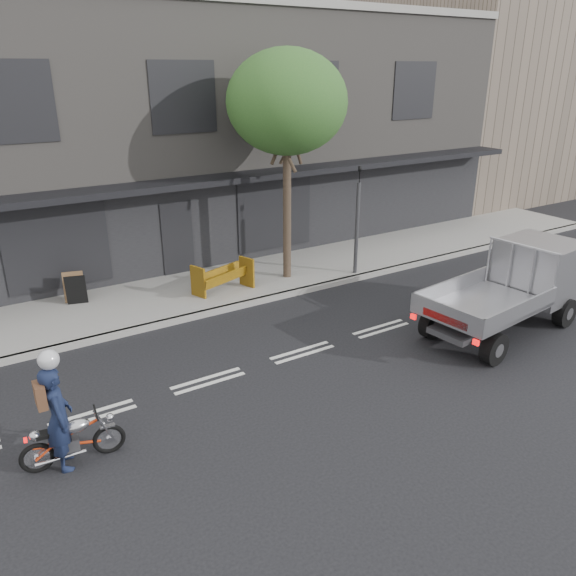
# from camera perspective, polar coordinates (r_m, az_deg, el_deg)

# --- Properties ---
(ground) EXTENTS (80.00, 80.00, 0.00)m
(ground) POSITION_cam_1_polar(r_m,az_deg,el_deg) (13.18, 1.47, -6.57)
(ground) COLOR black
(ground) RESTS_ON ground
(sidewalk) EXTENTS (32.00, 3.20, 0.15)m
(sidewalk) POSITION_cam_1_polar(r_m,az_deg,el_deg) (16.91, -7.34, 0.08)
(sidewalk) COLOR gray
(sidewalk) RESTS_ON ground
(kerb) EXTENTS (32.00, 0.20, 0.15)m
(kerb) POSITION_cam_1_polar(r_m,az_deg,el_deg) (15.57, -4.83, -1.74)
(kerb) COLOR gray
(kerb) RESTS_ON ground
(building_main) EXTENTS (26.00, 10.00, 8.00)m
(building_main) POSITION_cam_1_polar(r_m,az_deg,el_deg) (22.05, -15.42, 15.06)
(building_main) COLOR slate
(building_main) RESTS_ON ground
(building_neighbour) EXTENTS (14.00, 10.00, 10.00)m
(building_neighbour) POSITION_cam_1_polar(r_m,az_deg,el_deg) (33.78, 20.60, 18.21)
(building_neighbour) COLOR brown
(building_neighbour) RESTS_ON ground
(street_tree) EXTENTS (3.40, 3.40, 6.74)m
(street_tree) POSITION_cam_1_polar(r_m,az_deg,el_deg) (16.38, -0.11, 18.28)
(street_tree) COLOR #382B21
(street_tree) RESTS_ON ground
(traffic_light_pole) EXTENTS (0.12, 0.12, 3.50)m
(traffic_light_pole) POSITION_cam_1_polar(r_m,az_deg,el_deg) (17.43, 7.02, 6.22)
(traffic_light_pole) COLOR #2D2D30
(traffic_light_pole) RESTS_ON ground
(motorcycle) EXTENTS (1.70, 0.49, 0.87)m
(motorcycle) POSITION_cam_1_polar(r_m,az_deg,el_deg) (10.29, -21.05, -14.13)
(motorcycle) COLOR black
(motorcycle) RESTS_ON ground
(rider) EXTENTS (0.51, 0.72, 1.84)m
(rider) POSITION_cam_1_polar(r_m,az_deg,el_deg) (10.02, -22.26, -12.11)
(rider) COLOR #141D38
(rider) RESTS_ON ground
(flatbed_ute) EXTENTS (4.89, 2.43, 2.18)m
(flatbed_ute) POSITION_cam_1_polar(r_m,az_deg,el_deg) (15.59, 23.26, 1.16)
(flatbed_ute) COLOR black
(flatbed_ute) RESTS_ON ground
(construction_barrier) EXTENTS (1.79, 1.17, 0.93)m
(construction_barrier) POSITION_cam_1_polar(r_m,az_deg,el_deg) (16.01, -6.24, 0.96)
(construction_barrier) COLOR #F4A20C
(construction_barrier) RESTS_ON sidewalk
(sandwich_board) EXTENTS (0.62, 0.49, 0.86)m
(sandwich_board) POSITION_cam_1_polar(r_m,az_deg,el_deg) (16.25, -20.73, -0.19)
(sandwich_board) COLOR black
(sandwich_board) RESTS_ON sidewalk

